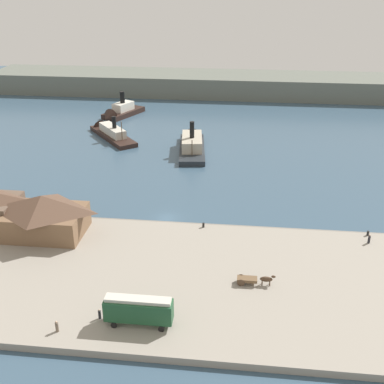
% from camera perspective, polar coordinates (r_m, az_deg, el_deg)
% --- Properties ---
extents(ground_plane, '(320.00, 320.00, 0.00)m').
position_cam_1_polar(ground_plane, '(99.45, -2.97, -3.10)').
color(ground_plane, '#385166').
extents(quay_promenade, '(110.00, 36.00, 1.20)m').
position_cam_1_polar(quay_promenade, '(80.71, -5.51, -10.04)').
color(quay_promenade, gray).
rests_on(quay_promenade, ground).
extents(seawall_edge, '(110.00, 0.80, 1.00)m').
position_cam_1_polar(seawall_edge, '(96.10, -3.32, -3.84)').
color(seawall_edge, slate).
rests_on(seawall_edge, ground).
extents(ferry_shed_central_terminal, '(15.00, 10.54, 7.87)m').
position_cam_1_polar(ferry_shed_central_terminal, '(93.72, -17.22, -2.56)').
color(ferry_shed_central_terminal, brown).
rests_on(ferry_shed_central_terminal, quay_promenade).
extents(street_tram, '(9.60, 2.55, 4.50)m').
position_cam_1_polar(street_tram, '(69.04, -6.38, -13.67)').
color(street_tram, '#1E4C2D').
rests_on(street_tram, quay_promenade).
extents(horse_cart, '(6.03, 1.56, 1.87)m').
position_cam_1_polar(horse_cart, '(77.85, 7.34, -10.25)').
color(horse_cart, brown).
rests_on(horse_cart, quay_promenade).
extents(pedestrian_near_east_shed, '(0.40, 0.40, 1.61)m').
position_cam_1_polar(pedestrian_near_east_shed, '(71.98, -10.92, -14.08)').
color(pedestrian_near_east_shed, '#232328').
rests_on(pedestrian_near_east_shed, quay_promenade).
extents(pedestrian_at_waters_edge, '(0.44, 0.44, 1.79)m').
position_cam_1_polar(pedestrian_at_waters_edge, '(71.12, -15.75, -15.14)').
color(pedestrian_at_waters_edge, '#6B5B4C').
rests_on(pedestrian_at_waters_edge, quay_promenade).
extents(pedestrian_walking_east, '(0.44, 0.44, 1.78)m').
position_cam_1_polar(pedestrian_walking_east, '(93.66, 20.30, -5.28)').
color(pedestrian_walking_east, '#232328').
rests_on(pedestrian_walking_east, quay_promenade).
extents(pedestrian_near_cart, '(0.44, 0.44, 1.78)m').
position_cam_1_polar(pedestrian_near_cart, '(73.38, -9.33, -12.99)').
color(pedestrian_near_cart, '#4C3D33').
rests_on(pedestrian_near_cart, quay_promenade).
extents(mooring_post_center_east, '(0.44, 0.44, 0.90)m').
position_cam_1_polar(mooring_post_center_east, '(96.36, 20.17, -4.62)').
color(mooring_post_center_east, black).
rests_on(mooring_post_center_east, quay_promenade).
extents(mooring_post_west, '(0.44, 0.44, 0.90)m').
position_cam_1_polar(mooring_post_west, '(93.27, 1.36, -3.95)').
color(mooring_post_west, black).
rests_on(mooring_post_west, quay_promenade).
extents(ferry_outer_harbor, '(9.44, 25.67, 11.38)m').
position_cam_1_polar(ferry_outer_harbor, '(138.00, 0.00, 5.87)').
color(ferry_outer_harbor, '#23282D').
rests_on(ferry_outer_harbor, ground).
extents(ferry_moored_east, '(13.24, 18.66, 10.50)m').
position_cam_1_polar(ferry_moored_east, '(170.68, -8.61, 9.33)').
color(ferry_moored_east, black).
rests_on(ferry_moored_east, ground).
extents(ferry_moored_west, '(19.92, 23.00, 9.07)m').
position_cam_1_polar(ferry_moored_west, '(151.32, -9.88, 7.09)').
color(ferry_moored_west, black).
rests_on(ferry_moored_west, ground).
extents(far_headland, '(180.00, 24.00, 8.00)m').
position_cam_1_polar(far_headland, '(201.64, 2.12, 12.72)').
color(far_headland, '#60665B').
rests_on(far_headland, ground).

